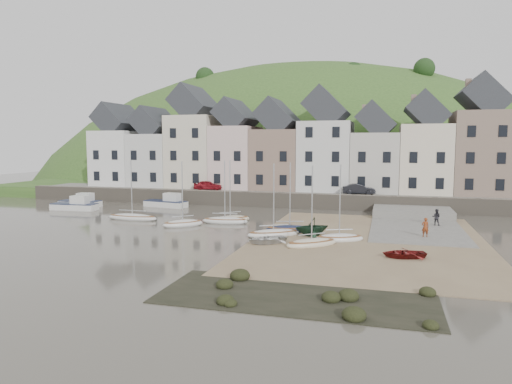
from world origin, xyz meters
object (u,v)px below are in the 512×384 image
(rowboat_green, at_px, (312,227))
(rowboat_red, at_px, (404,253))
(person_dark, at_px, (436,217))
(sailboat_0, at_px, (132,217))
(rowboat_white, at_px, (267,239))
(person_red, at_px, (425,227))
(car_left, at_px, (208,185))
(car_right, at_px, (359,189))

(rowboat_green, xyz_separation_m, rowboat_red, (7.16, -5.83, -0.46))
(rowboat_red, xyz_separation_m, person_dark, (3.31, 13.52, 0.53))
(sailboat_0, distance_m, person_dark, 29.71)
(sailboat_0, height_order, rowboat_red, sailboat_0)
(sailboat_0, height_order, rowboat_white, sailboat_0)
(rowboat_white, distance_m, person_red, 13.22)
(person_red, distance_m, car_left, 31.07)
(rowboat_green, height_order, person_dark, person_dark)
(sailboat_0, xyz_separation_m, rowboat_green, (18.93, -3.52, 0.57))
(rowboat_green, xyz_separation_m, person_dark, (10.47, 7.68, 0.06))
(car_right, bearing_deg, person_red, -165.95)
(rowboat_green, xyz_separation_m, car_right, (2.74, 18.94, 1.41))
(rowboat_red, distance_m, person_red, 7.84)
(rowboat_red, relative_size, person_red, 1.84)
(rowboat_green, bearing_deg, rowboat_white, -68.88)
(rowboat_white, bearing_deg, rowboat_green, 102.75)
(car_right, bearing_deg, person_dark, -151.66)
(person_dark, bearing_deg, car_left, -7.71)
(person_red, bearing_deg, rowboat_white, 15.77)
(sailboat_0, bearing_deg, rowboat_red, -19.73)
(rowboat_white, distance_m, rowboat_green, 4.85)
(sailboat_0, distance_m, rowboat_red, 27.72)
(rowboat_white, height_order, person_red, person_red)
(sailboat_0, height_order, rowboat_green, sailboat_0)
(person_dark, xyz_separation_m, car_left, (-27.24, 11.26, 1.35))
(rowboat_red, height_order, car_left, car_left)
(rowboat_green, bearing_deg, person_red, 68.63)
(person_red, height_order, car_left, car_left)
(rowboat_white, relative_size, rowboat_red, 1.09)
(rowboat_white, height_order, car_left, car_left)
(rowboat_green, relative_size, rowboat_red, 1.00)
(rowboat_green, relative_size, person_dark, 1.89)
(car_left, bearing_deg, sailboat_0, 152.67)
(rowboat_white, distance_m, car_left, 26.78)
(person_dark, bearing_deg, rowboat_white, 55.62)
(rowboat_green, bearing_deg, rowboat_red, 18.57)
(sailboat_0, bearing_deg, car_left, 82.02)
(rowboat_white, relative_size, person_red, 2.00)
(car_left, distance_m, car_right, 19.51)
(sailboat_0, xyz_separation_m, rowboat_white, (16.05, -7.40, 0.13))
(rowboat_red, bearing_deg, rowboat_green, -144.23)
(rowboat_green, distance_m, car_left, 25.34)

